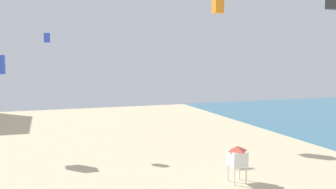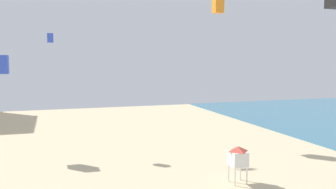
# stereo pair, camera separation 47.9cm
# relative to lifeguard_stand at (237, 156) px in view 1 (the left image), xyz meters

# --- Properties ---
(lifeguard_stand) EXTENTS (1.10, 1.10, 2.55)m
(lifeguard_stand) POSITION_rel_lifeguard_stand_xyz_m (0.00, 0.00, 0.00)
(lifeguard_stand) COLOR white
(lifeguard_stand) RESTS_ON ground
(kite_blue_box) EXTENTS (0.55, 0.55, 0.86)m
(kite_blue_box) POSITION_rel_lifeguard_stand_xyz_m (-11.90, 14.27, 8.58)
(kite_blue_box) COLOR blue
(kite_orange_box) EXTENTS (0.57, 0.57, 0.90)m
(kite_orange_box) POSITION_rel_lifeguard_stand_xyz_m (-2.03, -0.81, 9.85)
(kite_orange_box) COLOR orange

